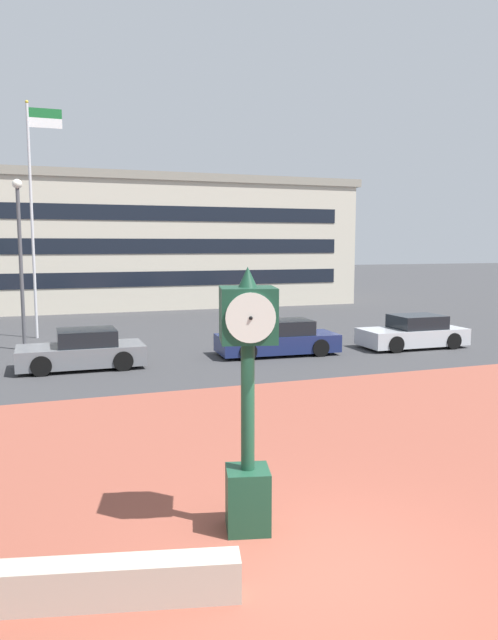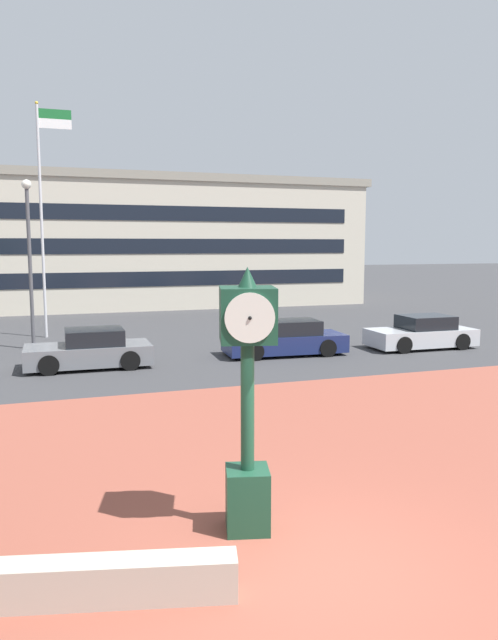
# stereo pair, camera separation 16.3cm
# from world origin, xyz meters

# --- Properties ---
(ground_plane) EXTENTS (200.00, 200.00, 0.00)m
(ground_plane) POSITION_xyz_m (0.00, 0.00, 0.00)
(ground_plane) COLOR #38383A
(plaza_brick_paving) EXTENTS (44.00, 13.71, 0.01)m
(plaza_brick_paving) POSITION_xyz_m (0.00, 2.86, 0.00)
(plaza_brick_paving) COLOR brown
(plaza_brick_paving) RESTS_ON ground
(planter_wall) EXTENTS (3.20, 1.14, 0.50)m
(planter_wall) POSITION_xyz_m (-2.68, 0.23, 0.25)
(planter_wall) COLOR #ADA393
(planter_wall) RESTS_ON ground
(street_clock) EXTENTS (0.91, 0.94, 3.74)m
(street_clock) POSITION_xyz_m (-0.50, 1.34, 2.00)
(street_clock) COLOR #19422D
(street_clock) RESTS_ON ground
(car_street_near) EXTENTS (4.05, 1.98, 1.28)m
(car_street_near) POSITION_xyz_m (-1.81, 13.81, 0.57)
(car_street_near) COLOR slate
(car_street_near) RESTS_ON ground
(car_street_far) EXTENTS (4.18, 1.97, 1.28)m
(car_street_far) POSITION_xyz_m (10.80, 13.54, 0.57)
(car_street_far) COLOR #B7BABF
(car_street_far) RESTS_ON ground
(car_street_distant) EXTENTS (4.51, 2.02, 1.28)m
(car_street_distant) POSITION_xyz_m (5.20, 13.90, 0.57)
(car_street_distant) COLOR navy
(car_street_distant) RESTS_ON ground
(flagpole_primary) EXTENTS (1.45, 0.14, 9.99)m
(flagpole_primary) POSITION_xyz_m (-3.07, 21.13, 5.66)
(flagpole_primary) COLOR silver
(flagpole_primary) RESTS_ON ground
(civic_building) EXTENTS (32.56, 13.17, 8.37)m
(civic_building) POSITION_xyz_m (1.50, 36.38, 4.20)
(civic_building) COLOR beige
(civic_building) RESTS_ON ground
(street_lamp_post) EXTENTS (0.36, 0.36, 6.46)m
(street_lamp_post) POSITION_xyz_m (-3.65, 18.10, 3.96)
(street_lamp_post) COLOR #4C4C51
(street_lamp_post) RESTS_ON ground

